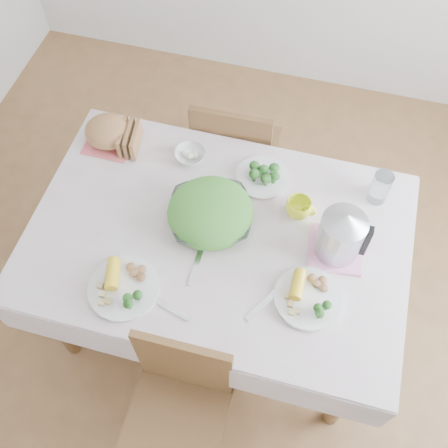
% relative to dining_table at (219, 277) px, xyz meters
% --- Properties ---
extents(floor, '(3.60, 3.60, 0.00)m').
position_rel_dining_table_xyz_m(floor, '(0.00, 0.00, -0.38)').
color(floor, brown).
rests_on(floor, ground).
extents(dining_table, '(1.40, 0.90, 0.75)m').
position_rel_dining_table_xyz_m(dining_table, '(0.00, 0.00, 0.00)').
color(dining_table, brown).
rests_on(dining_table, floor).
extents(tablecloth, '(1.50, 1.00, 0.01)m').
position_rel_dining_table_xyz_m(tablecloth, '(0.00, 0.00, 0.38)').
color(tablecloth, beige).
rests_on(tablecloth, dining_table).
extents(chair_near, '(0.39, 0.39, 0.85)m').
position_rel_dining_table_xyz_m(chair_near, '(0.01, -0.67, 0.09)').
color(chair_near, brown).
rests_on(chair_near, floor).
extents(chair_far, '(0.41, 0.41, 0.88)m').
position_rel_dining_table_xyz_m(chair_far, '(-0.09, 0.71, 0.09)').
color(chair_far, brown).
rests_on(chair_far, floor).
extents(salad_bowl, '(0.41, 0.41, 0.08)m').
position_rel_dining_table_xyz_m(salad_bowl, '(-0.04, 0.05, 0.43)').
color(salad_bowl, white).
rests_on(salad_bowl, tablecloth).
extents(dinner_plate_left, '(0.29, 0.29, 0.02)m').
position_rel_dining_table_xyz_m(dinner_plate_left, '(-0.27, -0.32, 0.40)').
color(dinner_plate_left, white).
rests_on(dinner_plate_left, tablecloth).
extents(dinner_plate_right, '(0.32, 0.32, 0.02)m').
position_rel_dining_table_xyz_m(dinner_plate_right, '(0.39, -0.18, 0.40)').
color(dinner_plate_right, white).
rests_on(dinner_plate_right, tablecloth).
extents(broccoli_plate, '(0.30, 0.30, 0.02)m').
position_rel_dining_table_xyz_m(broccoli_plate, '(0.11, 0.31, 0.40)').
color(broccoli_plate, beige).
rests_on(broccoli_plate, tablecloth).
extents(napkin, '(0.21, 0.21, 0.00)m').
position_rel_dining_table_xyz_m(napkin, '(-0.59, 0.34, 0.39)').
color(napkin, '#E76160').
rests_on(napkin, tablecloth).
extents(bread_loaf, '(0.26, 0.26, 0.12)m').
position_rel_dining_table_xyz_m(bread_loaf, '(-0.59, 0.34, 0.45)').
color(bread_loaf, olive).
rests_on(bread_loaf, napkin).
extents(fruit_bowl, '(0.15, 0.15, 0.04)m').
position_rel_dining_table_xyz_m(fruit_bowl, '(-0.22, 0.34, 0.41)').
color(fruit_bowl, white).
rests_on(fruit_bowl, tablecloth).
extents(yellow_mug, '(0.12, 0.12, 0.08)m').
position_rel_dining_table_xyz_m(yellow_mug, '(0.29, 0.18, 0.43)').
color(yellow_mug, '#F1FB27').
rests_on(yellow_mug, tablecloth).
extents(glass_tumbler, '(0.10, 0.10, 0.15)m').
position_rel_dining_table_xyz_m(glass_tumbler, '(0.58, 0.34, 0.45)').
color(glass_tumbler, white).
rests_on(glass_tumbler, tablecloth).
extents(pink_tray, '(0.22, 0.22, 0.02)m').
position_rel_dining_table_xyz_m(pink_tray, '(0.46, 0.05, 0.40)').
color(pink_tray, pink).
rests_on(pink_tray, tablecloth).
extents(electric_kettle, '(0.22, 0.22, 0.24)m').
position_rel_dining_table_xyz_m(electric_kettle, '(0.46, 0.05, 0.51)').
color(electric_kettle, '#B2B5BA').
rests_on(electric_kettle, pink_tray).
extents(fork_left, '(0.02, 0.19, 0.00)m').
position_rel_dining_table_xyz_m(fork_left, '(-0.04, -0.15, 0.39)').
color(fork_left, silver).
rests_on(fork_left, tablecloth).
extents(fork_right, '(0.13, 0.19, 0.00)m').
position_rel_dining_table_xyz_m(fork_right, '(0.25, -0.23, 0.39)').
color(fork_right, silver).
rests_on(fork_right, tablecloth).
extents(knife, '(0.22, 0.08, 0.00)m').
position_rel_dining_table_xyz_m(knife, '(-0.11, -0.34, 0.39)').
color(knife, silver).
rests_on(knife, tablecloth).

